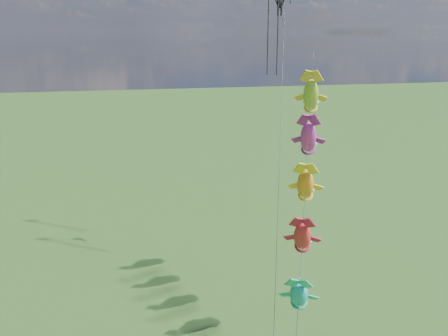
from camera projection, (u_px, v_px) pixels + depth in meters
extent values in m
cylinder|color=black|center=(304.00, 206.00, 28.23)|extent=(6.37, 14.52, 16.60)
ellipsoid|color=#198BBF|center=(299.00, 294.00, 25.89)|extent=(1.95, 2.83, 2.73)
ellipsoid|color=red|center=(302.00, 236.00, 27.38)|extent=(1.95, 2.83, 2.73)
ellipsoid|color=red|center=(306.00, 184.00, 28.87)|extent=(1.95, 2.83, 2.73)
ellipsoid|color=#D833AD|center=(308.00, 137.00, 30.36)|extent=(1.95, 2.83, 2.73)
ellipsoid|color=green|center=(311.00, 95.00, 31.84)|extent=(1.95, 2.83, 2.73)
cylinder|color=black|center=(280.00, 146.00, 29.08)|extent=(5.76, 16.11, 22.80)
cylinder|color=black|center=(268.00, 15.00, 32.35)|extent=(0.08, 0.08, 8.05)
cylinder|color=black|center=(278.00, 15.00, 32.49)|extent=(0.08, 0.08, 8.05)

